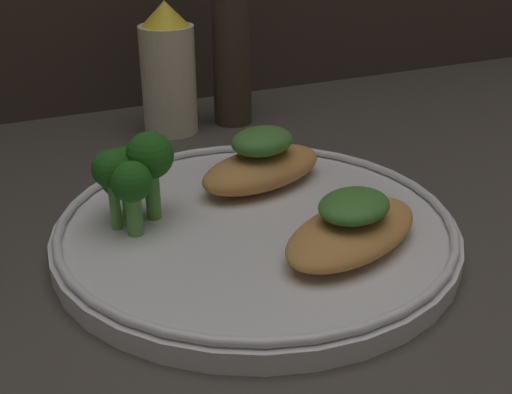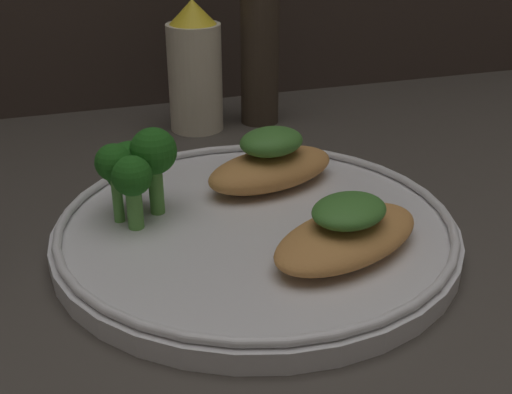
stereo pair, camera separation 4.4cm
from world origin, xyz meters
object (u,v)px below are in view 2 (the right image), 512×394
(plate, at_px, (256,228))
(pepper_grinder, at_px, (260,41))
(broccoli_bunch, at_px, (135,166))
(sauce_bottle, at_px, (195,69))

(plate, distance_m, pepper_grinder, 0.26)
(plate, relative_size, broccoli_bunch, 4.38)
(plate, bearing_deg, sauce_bottle, 86.58)
(plate, relative_size, pepper_grinder, 1.52)
(sauce_bottle, height_order, pepper_grinder, pepper_grinder)
(broccoli_bunch, bearing_deg, plate, -26.00)
(broccoli_bunch, relative_size, sauce_bottle, 0.49)
(sauce_bottle, xyz_separation_m, pepper_grinder, (0.07, 0.00, 0.02))
(broccoli_bunch, relative_size, pepper_grinder, 0.35)
(broccoli_bunch, height_order, pepper_grinder, pepper_grinder)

